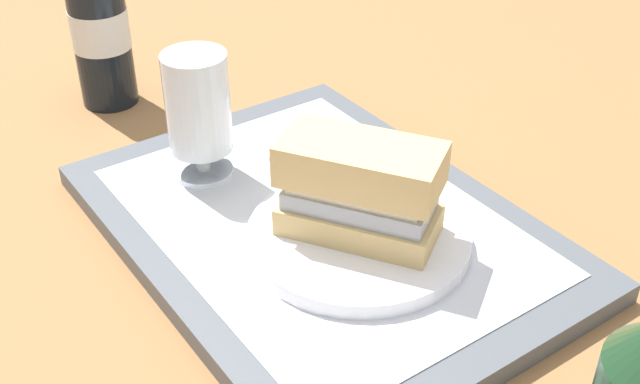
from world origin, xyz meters
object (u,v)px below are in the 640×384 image
sandwich (356,187)px  beer_bottle (98,17)px  plate (358,237)px  beer_glass (199,112)px

sandwich → beer_bottle: bearing=-25.9°
plate → beer_glass: size_ratio=1.52×
sandwich → beer_glass: (0.17, 0.05, 0.01)m
plate → sandwich: bearing=33.2°
plate → beer_bottle: bearing=7.5°
beer_bottle → beer_glass: bearing=179.8°
sandwich → beer_glass: bearing=-16.0°
sandwich → plate: bearing=180.0°
sandwich → beer_bottle: size_ratio=0.54×
beer_glass → beer_bottle: beer_bottle is taller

